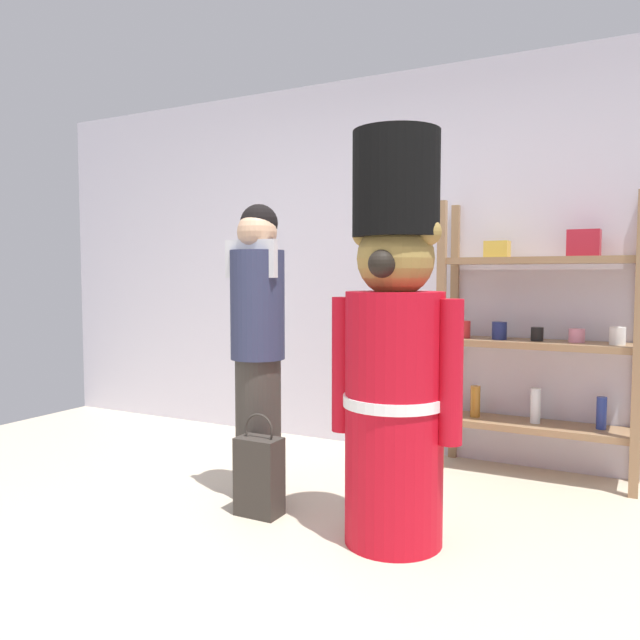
{
  "coord_description": "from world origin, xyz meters",
  "views": [
    {
      "loc": [
        1.49,
        -1.99,
        1.22
      ],
      "look_at": [
        0.03,
        0.76,
        1.0
      ],
      "focal_mm": 35.6,
      "sensor_mm": 36.0,
      "label": 1
    }
  ],
  "objects_px": {
    "merchandise_shelf": "(538,336)",
    "person_shopper": "(258,342)",
    "shopping_bag": "(259,475)",
    "teddy_bear_guard": "(395,353)"
  },
  "relations": [
    {
      "from": "person_shopper",
      "to": "shopping_bag",
      "type": "xyz_separation_m",
      "value": [
        0.14,
        -0.2,
        -0.65
      ]
    },
    {
      "from": "merchandise_shelf",
      "to": "teddy_bear_guard",
      "type": "bearing_deg",
      "value": -107.21
    },
    {
      "from": "person_shopper",
      "to": "merchandise_shelf",
      "type": "bearing_deg",
      "value": 41.55
    },
    {
      "from": "merchandise_shelf",
      "to": "person_shopper",
      "type": "height_order",
      "value": "merchandise_shelf"
    },
    {
      "from": "merchandise_shelf",
      "to": "shopping_bag",
      "type": "distance_m",
      "value": 1.86
    },
    {
      "from": "person_shopper",
      "to": "shopping_bag",
      "type": "relative_size",
      "value": 3.05
    },
    {
      "from": "merchandise_shelf",
      "to": "shopping_bag",
      "type": "height_order",
      "value": "merchandise_shelf"
    },
    {
      "from": "shopping_bag",
      "to": "teddy_bear_guard",
      "type": "bearing_deg",
      "value": 0.96
    },
    {
      "from": "merchandise_shelf",
      "to": "person_shopper",
      "type": "relative_size",
      "value": 1.05
    },
    {
      "from": "merchandise_shelf",
      "to": "teddy_bear_guard",
      "type": "distance_m",
      "value": 1.38
    }
  ]
}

